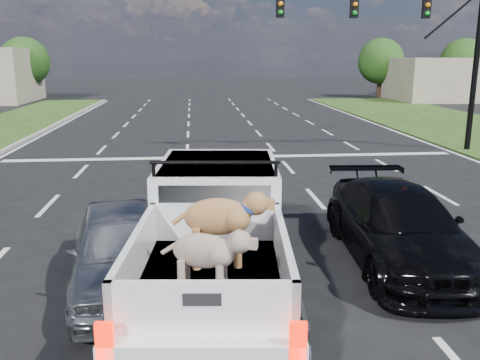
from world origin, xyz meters
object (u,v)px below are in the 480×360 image
Objects in this scene: pickup_truck at (216,234)px; silver_sedan at (121,248)px; traffic_signal at (420,30)px; black_coupe at (398,225)px.

silver_sedan is (-1.53, 0.42, -0.34)m from pickup_truck.
traffic_signal reaches higher than black_coupe.
black_coupe is (4.96, 0.66, 0.01)m from silver_sedan.
pickup_truck is (-8.37, -11.92, -3.71)m from traffic_signal.
pickup_truck is 1.51× the size of silver_sedan.
silver_sedan is at bearing -130.74° from traffic_signal.
traffic_signal is 1.51× the size of pickup_truck.
traffic_signal reaches higher than pickup_truck.
pickup_truck is at bearing -125.09° from traffic_signal.
silver_sedan is at bearing 169.92° from pickup_truck.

